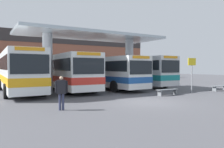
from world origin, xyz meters
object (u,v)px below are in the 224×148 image
transit_bus_far_right_bay (137,70)px  waiting_bench_near_pillar (167,91)px  transit_bus_right_bay (106,71)px  transit_bus_center_bay (67,71)px  transit_bus_left_bay (19,70)px  waiting_bench_mid_platform (220,87)px  pedestrian_waiting (61,90)px  info_sign_platform (192,68)px

transit_bus_far_right_bay → waiting_bench_near_pillar: bearing=67.6°
transit_bus_far_right_bay → waiting_bench_near_pillar: (-3.14, -7.88, -1.45)m
waiting_bench_near_pillar → transit_bus_right_bay: bearing=100.3°
transit_bus_right_bay → transit_bus_far_right_bay: (4.43, 0.79, 0.08)m
transit_bus_center_bay → transit_bus_right_bay: size_ratio=0.96×
transit_bus_left_bay → transit_bus_right_bay: (8.04, -0.46, -0.17)m
waiting_bench_mid_platform → pedestrian_waiting: size_ratio=1.19×
waiting_bench_mid_platform → waiting_bench_near_pillar: bearing=-180.0°
transit_bus_center_bay → waiting_bench_mid_platform: (11.85, -7.28, -1.45)m
info_sign_platform → pedestrian_waiting: bearing=-171.9°
waiting_bench_mid_platform → pedestrian_waiting: pedestrian_waiting is taller
pedestrian_waiting → transit_bus_left_bay: bearing=116.0°
transit_bus_center_bay → waiting_bench_near_pillar: 9.14m
transit_bus_far_right_bay → waiting_bench_mid_platform: size_ratio=5.15×
transit_bus_left_bay → info_sign_platform: (12.21, -7.43, 0.17)m
waiting_bench_near_pillar → waiting_bench_mid_platform: (6.52, 0.00, 0.00)m
info_sign_platform → transit_bus_right_bay: bearing=120.9°
transit_bus_left_bay → waiting_bench_near_pillar: 12.10m
transit_bus_right_bay → transit_bus_left_bay: bearing=-6.0°
transit_bus_right_bay → transit_bus_center_bay: bearing=-5.4°
transit_bus_left_bay → waiting_bench_near_pillar: (9.33, -7.56, -1.53)m
info_sign_platform → waiting_bench_near_pillar: bearing=-177.4°
transit_bus_right_bay → pedestrian_waiting: size_ratio=6.37×
transit_bus_left_bay → transit_bus_far_right_bay: transit_bus_left_bay is taller
waiting_bench_near_pillar → pedestrian_waiting: (-8.65, -1.52, 0.67)m
transit_bus_center_bay → waiting_bench_near_pillar: (5.33, -7.28, -1.45)m
transit_bus_right_bay → transit_bus_far_right_bay: transit_bus_far_right_bay is taller
transit_bus_center_bay → info_sign_platform: transit_bus_center_bay is taller
waiting_bench_near_pillar → waiting_bench_mid_platform: bearing=0.0°
transit_bus_right_bay → waiting_bench_mid_platform: bearing=135.0°
transit_bus_right_bay → pedestrian_waiting: bearing=46.7°
waiting_bench_near_pillar → pedestrian_waiting: 8.81m
transit_bus_left_bay → transit_bus_right_bay: bearing=177.8°
info_sign_platform → waiting_bench_mid_platform: bearing=-2.1°
transit_bus_center_bay → transit_bus_right_bay: 4.05m
transit_bus_center_bay → info_sign_platform: size_ratio=3.55×
info_sign_platform → transit_bus_center_bay: bearing=138.9°
transit_bus_center_bay → transit_bus_right_bay: (4.04, -0.18, -0.08)m
waiting_bench_near_pillar → pedestrian_waiting: pedestrian_waiting is taller
transit_bus_center_bay → transit_bus_far_right_bay: bearing=-174.7°
transit_bus_right_bay → info_sign_platform: bearing=118.1°
transit_bus_center_bay → pedestrian_waiting: (-3.33, -8.80, -0.78)m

